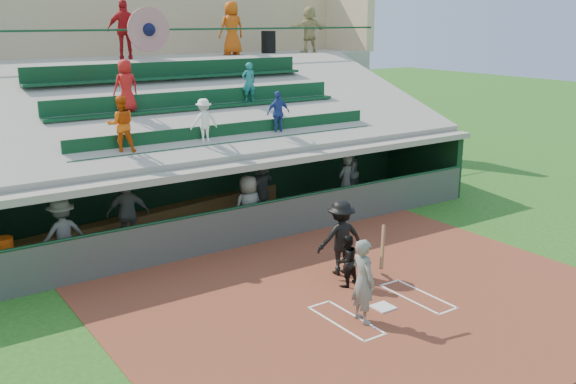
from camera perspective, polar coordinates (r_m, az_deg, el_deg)
ground at (r=14.02m, az=8.43°, el=-10.21°), size 100.00×100.00×0.00m
dirt_slab at (r=14.35m, az=7.07°, el=-9.50°), size 11.00×9.00×0.02m
home_plate at (r=14.01m, az=8.44°, el=-10.08°), size 0.43×0.43×0.03m
batters_box_chalk at (r=14.01m, az=8.43°, el=-10.13°), size 2.65×1.85×0.01m
dugout_floor at (r=19.14m, az=-5.36°, el=-3.01°), size 16.00×3.50×0.04m
concourse_slab at (r=24.60m, az=-13.22°, el=6.20°), size 20.00×3.00×4.60m
grandstand at (r=21.87m, az=-10.35°, el=5.17°), size 20.40×10.40×7.80m
batter_at_plate at (r=13.04m, az=6.71°, el=-7.81°), size 0.87×0.76×1.95m
catcher at (r=14.77m, az=5.21°, el=-6.11°), size 0.63×0.51×1.22m
home_umpire at (r=15.36m, az=4.71°, el=-4.06°), size 1.29×0.90×1.82m
dugout_bench at (r=20.08m, az=-7.94°, el=-1.41°), size 16.34×3.30×0.49m
white_table at (r=16.26m, az=-23.65°, el=-6.30°), size 0.81×0.64×0.67m
water_cooler at (r=16.05m, az=-23.95°, el=-4.49°), size 0.44×0.44×0.44m
dugout_player_a at (r=16.39m, az=-19.41°, el=-3.58°), size 1.24×0.80×1.81m
dugout_player_b at (r=17.47m, az=-14.03°, el=-1.88°), size 1.20×0.81×1.89m
dugout_player_c at (r=17.61m, az=-3.53°, el=-1.42°), size 0.91×0.62×1.82m
dugout_player_d at (r=19.83m, az=-2.41°, el=0.48°), size 1.73×1.26×1.81m
dugout_player_e at (r=20.60m, az=5.15°, el=0.89°), size 0.71×0.55×1.74m
dugout_player_f at (r=21.83m, az=5.44°, el=1.75°), size 1.05×0.96×1.77m
trash_bin at (r=26.73m, az=-1.75°, el=13.18°), size 0.59×0.59×0.88m
concourse_staff_a at (r=23.20m, az=-14.29°, el=13.80°), size 1.26×0.86×1.99m
concourse_staff_b at (r=25.47m, az=-5.03°, el=14.31°), size 1.02×0.70×2.01m
concourse_staff_c at (r=27.25m, az=1.91°, el=14.25°), size 1.78×0.77×1.86m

